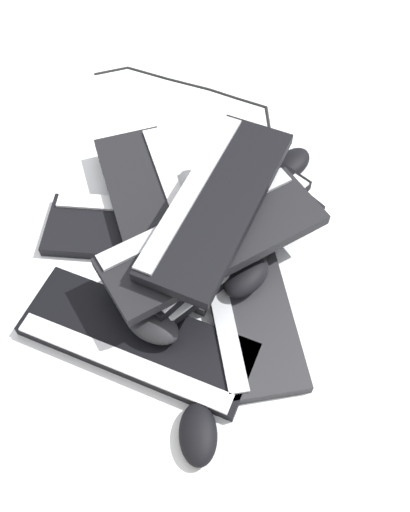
{
  "coord_description": "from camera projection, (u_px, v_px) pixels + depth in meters",
  "views": [
    {
      "loc": [
        0.59,
        0.2,
        0.99
      ],
      "look_at": [
        0.02,
        -0.03,
        0.07
      ],
      "focal_mm": 40.0,
      "sensor_mm": 36.0,
      "label": 1
    }
  ],
  "objects": [
    {
      "name": "ground_plane",
      "position": [
        223.0,
        273.0,
        1.16
      ],
      "size": [
        3.2,
        3.2,
        0.0
      ],
      "primitive_type": "plane",
      "color": "white"
    },
    {
      "name": "keyboard_0",
      "position": [
        137.0,
        340.0,
        1.07
      ],
      "size": [
        0.16,
        0.44,
        0.03
      ],
      "color": "black",
      "rests_on": "ground"
    },
    {
      "name": "keyboard_1",
      "position": [
        245.0,
        291.0,
        1.13
      ],
      "size": [
        0.45,
        0.36,
        0.03
      ],
      "color": "#232326",
      "rests_on": "ground"
    },
    {
      "name": "keyboard_2",
      "position": [
        220.0,
        219.0,
        1.22
      ],
      "size": [
        0.45,
        0.19,
        0.03
      ],
      "color": "#232326",
      "rests_on": "ground"
    },
    {
      "name": "keyboard_3",
      "position": [
        150.0,
        230.0,
        1.21
      ],
      "size": [
        0.27,
        0.46,
        0.03
      ],
      "color": "black",
      "rests_on": "ground"
    },
    {
      "name": "keyboard_4",
      "position": [
        151.0,
        207.0,
        1.21
      ],
      "size": [
        0.44,
        0.4,
        0.03
      ],
      "color": "black",
      "rests_on": "keyboard_3"
    },
    {
      "name": "keyboard_5",
      "position": [
        224.0,
        244.0,
        1.15
      ],
      "size": [
        0.46,
        0.33,
        0.03
      ],
      "color": "black",
      "rests_on": "keyboard_2"
    },
    {
      "name": "keyboard_6",
      "position": [
        215.0,
        227.0,
        1.14
      ],
      "size": [
        0.46,
        0.3,
        0.03
      ],
      "color": "black",
      "rests_on": "keyboard_5"
    },
    {
      "name": "keyboard_7",
      "position": [
        212.0,
        240.0,
        1.08
      ],
      "size": [
        0.44,
        0.38,
        0.03
      ],
      "color": "black",
      "rests_on": "keyboard_6"
    },
    {
      "name": "keyboard_8",
      "position": [
        217.0,
        201.0,
        1.1
      ],
      "size": [
        0.45,
        0.17,
        0.03
      ],
      "color": "black",
      "rests_on": "keyboard_7"
    },
    {
      "name": "mouse_0",
      "position": [
        246.0,
        258.0,
        1.13
      ],
      "size": [
        0.13,
        0.12,
        0.04
      ],
      "primitive_type": "ellipsoid",
      "rotation": [
        0.0,
        0.0,
        3.76
      ],
      "color": "#4C4C51",
      "rests_on": "keyboard_1"
    },
    {
      "name": "mouse_1",
      "position": [
        247.0,
        277.0,
        1.1
      ],
      "size": [
        0.13,
        0.1,
        0.04
      ],
      "primitive_type": "ellipsoid",
      "rotation": [
        0.0,
        0.0,
        5.95
      ],
      "color": "black",
      "rests_on": "keyboard_1"
    },
    {
      "name": "mouse_2",
      "position": [
        198.0,
        434.0,
        0.96
      ],
      "size": [
        0.13,
        0.11,
        0.04
      ],
      "primitive_type": "ellipsoid",
      "rotation": [
        0.0,
        0.0,
        3.57
      ],
      "color": "black",
      "rests_on": "ground"
    },
    {
      "name": "mouse_3",
      "position": [
        292.0,
        164.0,
        1.31
      ],
      "size": [
        0.13,
        0.1,
        0.04
      ],
      "primitive_type": "ellipsoid",
      "rotation": [
        0.0,
        0.0,
        5.97
      ],
      "color": "black",
      "rests_on": "ground"
    },
    {
      "name": "mouse_4",
      "position": [
        152.0,
        325.0,
        1.04
      ],
      "size": [
        0.08,
        0.12,
        0.04
      ],
      "primitive_type": "ellipsoid",
      "rotation": [
        0.0,
        0.0,
        4.55
      ],
      "color": "black",
      "rests_on": "keyboard_0"
    },
    {
      "name": "cable_0",
      "position": [
        203.0,
        96.0,
        1.46
      ],
      "size": [
        0.19,
        0.52,
        0.01
      ],
      "color": "black",
      "rests_on": "ground"
    }
  ]
}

